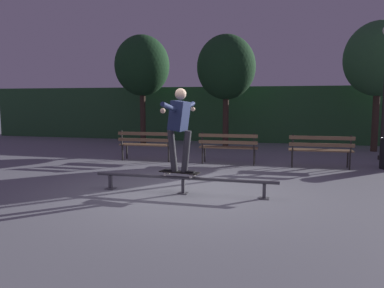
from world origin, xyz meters
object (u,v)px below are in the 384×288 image
at_px(park_bench_leftmost, 146,142).
at_px(tree_far_left, 142,66).
at_px(skateboarder, 179,123).
at_px(park_bench_right_center, 321,148).
at_px(park_bench_left_center, 228,145).
at_px(tree_behind_benches, 226,68).
at_px(skateboard, 179,172).
at_px(tree_far_right, 379,59).
at_px(grind_rail, 183,181).

relative_size(park_bench_leftmost, tree_far_left, 0.37).
relative_size(skateboarder, tree_far_left, 0.36).
bearing_deg(park_bench_right_center, tree_far_left, 148.10).
relative_size(park_bench_left_center, tree_behind_benches, 0.39).
xyz_separation_m(skateboard, tree_behind_benches, (-0.33, 7.23, 2.55)).
bearing_deg(tree_far_right, skateboarder, -123.23).
bearing_deg(grind_rail, park_bench_leftmost, 121.29).
bearing_deg(park_bench_right_center, park_bench_leftmost, 180.00).
bearing_deg(tree_far_left, skateboard, -63.49).
height_order(skateboard, park_bench_right_center, park_bench_right_center).
bearing_deg(skateboarder, grind_rail, 0.33).
height_order(grind_rail, park_bench_right_center, park_bench_right_center).
xyz_separation_m(skateboard, park_bench_left_center, (0.37, 3.46, 0.14)).
distance_m(park_bench_right_center, tree_behind_benches, 5.45).
height_order(skateboarder, tree_far_left, tree_far_left).
distance_m(skateboarder, park_bench_left_center, 3.58).
xyz_separation_m(park_bench_right_center, tree_behind_benches, (-3.11, 3.77, 2.41)).
relative_size(park_bench_right_center, tree_far_right, 0.37).
bearing_deg(tree_behind_benches, tree_far_left, 174.97).
bearing_deg(tree_far_right, grind_rail, -122.84).
xyz_separation_m(skateboarder, park_bench_left_center, (0.37, 3.46, -0.80)).
bearing_deg(park_bench_leftmost, tree_far_left, 112.99).
distance_m(park_bench_leftmost, tree_far_left, 5.11).
distance_m(park_bench_left_center, park_bench_right_center, 2.41).
xyz_separation_m(park_bench_leftmost, tree_behind_benches, (1.70, 3.77, 2.41)).
xyz_separation_m(grind_rail, tree_behind_benches, (-0.41, 7.23, 2.70)).
bearing_deg(park_bench_leftmost, tree_far_right, 29.59).
bearing_deg(tree_far_left, tree_far_right, -1.19).
bearing_deg(skateboarder, park_bench_right_center, 51.29).
relative_size(skateboarder, tree_far_right, 0.35).
xyz_separation_m(skateboard, tree_far_left, (-3.76, 7.53, 2.71)).
bearing_deg(tree_far_right, park_bench_right_center, -117.69).
bearing_deg(park_bench_right_center, tree_behind_benches, 129.54).
height_order(skateboard, tree_behind_benches, tree_behind_benches).
height_order(grind_rail, skateboarder, skateboarder).
distance_m(park_bench_leftmost, park_bench_left_center, 2.41).
height_order(skateboarder, tree_far_right, tree_far_right).
distance_m(park_bench_right_center, tree_far_left, 8.12).
xyz_separation_m(park_bench_right_center, tree_far_left, (-6.54, 4.07, 2.57)).
height_order(skateboard, park_bench_leftmost, park_bench_leftmost).
relative_size(park_bench_right_center, tree_behind_benches, 0.39).
relative_size(park_bench_left_center, tree_far_right, 0.37).
relative_size(skateboard, tree_far_right, 0.18).
bearing_deg(park_bench_left_center, skateboarder, -96.12).
xyz_separation_m(grind_rail, tree_far_right, (4.75, 7.35, 2.88)).
bearing_deg(skateboard, tree_far_left, 116.51).
xyz_separation_m(park_bench_leftmost, park_bench_left_center, (2.41, 0.00, 0.00)).
relative_size(park_bench_leftmost, park_bench_left_center, 1.00).
xyz_separation_m(skateboard, skateboarder, (0.00, -0.00, 0.94)).
relative_size(park_bench_left_center, park_bench_right_center, 1.00).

